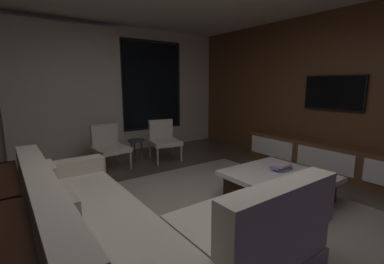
# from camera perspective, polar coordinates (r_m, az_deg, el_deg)

# --- Properties ---
(floor) EXTENTS (9.20, 9.20, 0.00)m
(floor) POSITION_cam_1_polar(r_m,az_deg,el_deg) (2.98, 2.55, -19.97)
(floor) COLOR #473D33
(back_wall_with_window) EXTENTS (6.60, 0.30, 2.70)m
(back_wall_with_window) POSITION_cam_1_polar(r_m,az_deg,el_deg) (5.83, -20.70, 8.16)
(back_wall_with_window) COLOR beige
(back_wall_with_window) RESTS_ON floor
(media_wall) EXTENTS (0.12, 7.80, 2.70)m
(media_wall) POSITION_cam_1_polar(r_m,az_deg,el_deg) (5.08, 31.12, 7.17)
(media_wall) COLOR brown
(media_wall) RESTS_ON floor
(area_rug) EXTENTS (3.20, 3.80, 0.01)m
(area_rug) POSITION_cam_1_polar(r_m,az_deg,el_deg) (3.12, 9.09, -18.50)
(area_rug) COLOR gray
(area_rug) RESTS_ON floor
(sectional_couch) EXTENTS (1.98, 2.50, 0.82)m
(sectional_couch) POSITION_cam_1_polar(r_m,az_deg,el_deg) (2.43, -12.99, -19.84)
(sectional_couch) COLOR #B1A997
(sectional_couch) RESTS_ON floor
(coffee_table) EXTENTS (1.16, 1.16, 0.36)m
(coffee_table) POSITION_cam_1_polar(r_m,az_deg,el_deg) (3.69, 17.98, -11.05)
(coffee_table) COLOR black
(coffee_table) RESTS_ON floor
(book_stack_on_coffee_table) EXTENTS (0.29, 0.18, 0.09)m
(book_stack_on_coffee_table) POSITION_cam_1_polar(r_m,az_deg,el_deg) (3.79, 18.75, -7.09)
(book_stack_on_coffee_table) COLOR #8AA5B4
(book_stack_on_coffee_table) RESTS_ON coffee_table
(accent_chair_near_window) EXTENTS (0.63, 0.65, 0.78)m
(accent_chair_near_window) POSITION_cam_1_polar(r_m,az_deg,el_deg) (5.32, -6.12, -1.26)
(accent_chair_near_window) COLOR #B2ADA0
(accent_chair_near_window) RESTS_ON floor
(accent_chair_by_curtain) EXTENTS (0.60, 0.62, 0.78)m
(accent_chair_by_curtain) POSITION_cam_1_polar(r_m,az_deg,el_deg) (4.95, -17.45, -2.56)
(accent_chair_by_curtain) COLOR #B2ADA0
(accent_chair_by_curtain) RESTS_ON floor
(side_stool) EXTENTS (0.32, 0.32, 0.46)m
(side_stool) POSITION_cam_1_polar(r_m,az_deg,el_deg) (5.12, -11.87, -2.59)
(side_stool) COLOR #333338
(side_stool) RESTS_ON floor
(media_console) EXTENTS (0.46, 3.10, 0.52)m
(media_console) POSITION_cam_1_polar(r_m,az_deg,el_deg) (4.99, 28.07, -5.37)
(media_console) COLOR brown
(media_console) RESTS_ON floor
(mounted_tv) EXTENTS (0.05, 0.99, 0.58)m
(mounted_tv) POSITION_cam_1_polar(r_m,az_deg,el_deg) (5.09, 28.04, 7.45)
(mounted_tv) COLOR black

